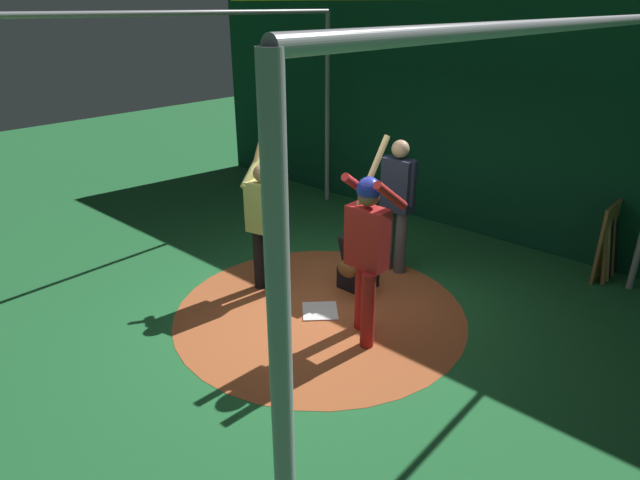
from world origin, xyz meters
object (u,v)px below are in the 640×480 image
Objects in this scene: baseball_0 at (369,311)px; home_plate at (320,311)px; bat_rack at (610,241)px; umpire at (397,199)px; batter at (367,243)px; catcher at (357,262)px; visitor at (264,220)px.

home_plate is at bearing -54.38° from baseball_0.
baseball_0 is at bearing -30.23° from bat_rack.
bat_rack is at bearing 129.78° from umpire.
home_plate is 1.84m from umpire.
umpire is at bearing 179.32° from home_plate.
bat_rack is (-3.43, 1.54, -0.65)m from batter.
batter reaches higher than catcher.
catcher is at bearing -137.24° from batter.
visitor is at bearing -74.98° from baseball_0.
batter is at bearing 23.65° from umpire.
batter is at bearing 42.76° from catcher.
visitor reaches higher than home_plate.
batter is 1.19m from baseball_0.
batter reaches higher than home_plate.
visitor reaches higher than baseball_0.
catcher is at bearing 119.79° from visitor.
visitor reaches higher than catcher.
home_plate is 1.32m from visitor.
bat_rack is at bearing 146.35° from home_plate.
batter reaches higher than visitor.
home_plate is 0.43× the size of catcher.
batter is 2.08× the size of bat_rack.
visitor is 1.94× the size of bat_rack.
umpire is 2.95m from bat_rack.
home_plate is at bearing 79.37° from visitor.
baseball_0 is (-0.40, -0.23, -1.10)m from batter.
bat_rack is at bearing 124.76° from visitor.
umpire is at bearing 136.68° from visitor.
home_plate is at bearing 3.20° from catcher.
bat_rack is (-3.38, 2.25, 0.47)m from home_plate.
baseball_0 is (0.41, 0.52, -0.34)m from catcher.
baseball_0 is (-0.34, 0.48, 0.03)m from home_plate.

